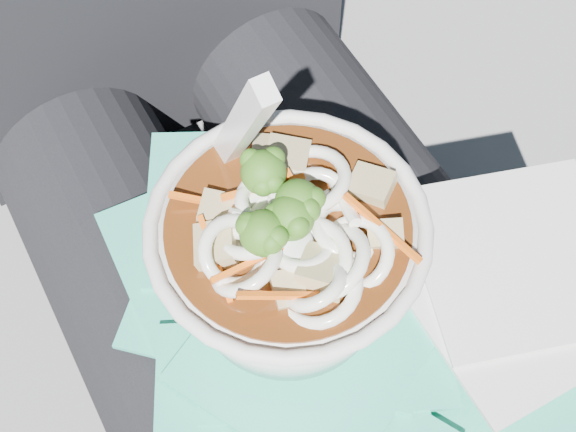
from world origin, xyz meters
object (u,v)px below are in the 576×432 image
person_body (245,214)px  plastic_bag (311,332)px  lap (302,319)px  udon_bowl (288,252)px  stone_ledge (235,321)px

person_body → plastic_bag: bearing=-97.6°
lap → person_body: 0.09m
person_body → udon_bowl: bearing=-100.4°
stone_ledge → person_body: size_ratio=0.98×
person_body → plastic_bag: size_ratio=2.56×
udon_bowl → stone_ledge: bearing=83.2°
lap → plastic_bag: bearing=-113.4°
stone_ledge → plastic_bag: (-0.02, -0.19, 0.39)m
stone_ledge → person_body: person_body is taller
stone_ledge → udon_bowl: (-0.02, -0.16, 0.46)m
person_body → udon_bowl: (-0.02, -0.11, 0.13)m
udon_bowl → person_body: bearing=79.6°
udon_bowl → lap: bearing=36.2°
lap → plastic_bag: size_ratio=1.21×
lap → person_body: person_body is taller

